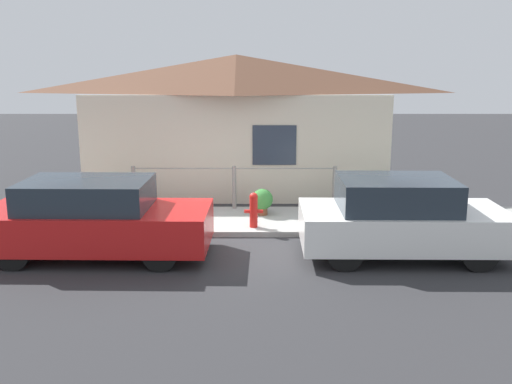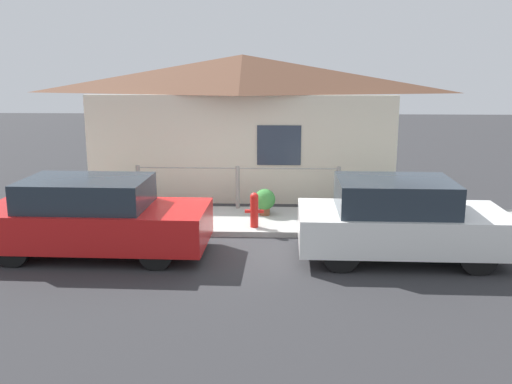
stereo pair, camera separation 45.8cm
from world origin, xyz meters
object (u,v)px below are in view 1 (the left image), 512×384
car_right (401,218)px  potted_plant_by_fence (117,198)px  fire_hydrant (254,209)px  car_left (96,219)px  potted_plant_corner (375,195)px  potted_plant_near_hydrant (263,200)px

car_right → potted_plant_by_fence: bearing=155.9°
fire_hydrant → car_right: bearing=-29.6°
potted_plant_by_fence → car_left: bearing=-84.5°
potted_plant_by_fence → potted_plant_corner: size_ratio=0.94×
car_right → potted_plant_near_hydrant: (-2.53, 2.56, -0.28)m
potted_plant_by_fence → potted_plant_near_hydrant: bearing=-3.0°
car_right → potted_plant_by_fence: size_ratio=5.97×
car_left → potted_plant_near_hydrant: size_ratio=6.85×
potted_plant_by_fence → potted_plant_corner: bearing=1.9°
potted_plant_corner → car_left: bearing=-153.1°
car_left → potted_plant_by_fence: 2.76m
fire_hydrant → potted_plant_corner: 3.16m
car_right → fire_hydrant: size_ratio=5.03×
car_right → car_left: bearing=-179.2°
car_left → potted_plant_near_hydrant: (3.12, 2.56, -0.26)m
car_left → fire_hydrant: (2.93, 1.55, -0.21)m
car_right → fire_hydrant: 3.14m
fire_hydrant → potted_plant_by_fence: size_ratio=1.19×
fire_hydrant → potted_plant_corner: fire_hydrant is taller
car_right → fire_hydrant: bearing=151.2°
car_left → potted_plant_corner: 6.48m
potted_plant_by_fence → potted_plant_corner: potted_plant_corner is taller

